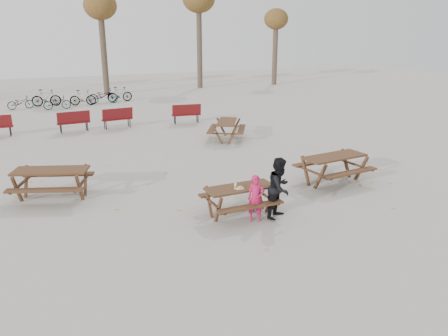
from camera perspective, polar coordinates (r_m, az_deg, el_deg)
name	(u,v)px	position (r m, az deg, el deg)	size (l,w,h in m)	color
ground	(240,214)	(11.59, 2.07, -6.07)	(80.00, 80.00, 0.00)	gray
main_picnic_table	(240,194)	(11.37, 2.11, -3.36)	(1.80, 1.45, 0.78)	#361D13
food_tray	(240,188)	(11.14, 2.11, -2.68)	(0.18, 0.11, 0.04)	silver
bread_roll	(240,187)	(11.13, 2.11, -2.48)	(0.14, 0.06, 0.05)	tan
soda_bottle	(235,186)	(11.12, 1.50, -2.41)	(0.07, 0.07, 0.17)	silver
child	(256,198)	(11.03, 4.18, -3.98)	(0.44, 0.29, 1.21)	#BA174A
adult	(280,188)	(11.25, 7.28, -2.58)	(0.78, 0.61, 1.60)	black
picnic_table_east	(334,169)	(14.27, 14.14, -0.13)	(2.06, 1.66, 0.89)	#361D13
picnic_table_north	(52,184)	(13.42, -21.52, -1.98)	(2.05, 1.65, 0.88)	#361D13
picnic_table_far	(227,130)	(19.40, 0.37, 4.93)	(1.94, 1.56, 0.83)	#361D13
park_bench_row	(96,119)	(22.24, -16.33, 6.11)	(10.55, 1.38, 1.03)	maroon
bicycle_row	(76,98)	(30.18, -18.75, 8.66)	(7.85, 2.18, 1.08)	black
tree_row	(97,9)	(35.13, -16.22, 19.37)	(32.17, 3.52, 8.26)	#382B21
fallen_leaves	(219,183)	(13.89, -0.71, -1.98)	(11.00, 11.00, 0.01)	#B3882B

